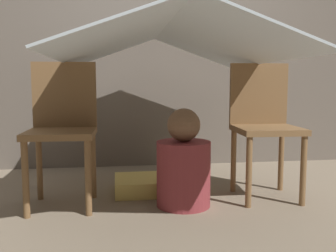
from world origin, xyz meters
name	(u,v)px	position (x,y,z in m)	size (l,w,h in m)	color
ground_plane	(173,215)	(0.00, 0.00, 0.00)	(8.80, 8.80, 0.00)	gray
wall_back	(151,22)	(0.00, 1.30, 1.25)	(7.00, 0.05, 2.50)	#6B6056
chair_left	(63,125)	(-0.63, 0.29, 0.48)	(0.40, 0.40, 0.86)	brown
chair_right	(264,122)	(0.63, 0.29, 0.48)	(0.40, 0.40, 0.86)	brown
sheet_canopy	(168,41)	(0.00, 0.22, 0.97)	(1.26, 1.56, 0.23)	silver
person_front	(184,166)	(0.08, 0.15, 0.24)	(0.32, 0.32, 0.58)	maroon
floor_cushion	(148,185)	(-0.10, 0.46, 0.05)	(0.44, 0.35, 0.10)	#E5CC66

